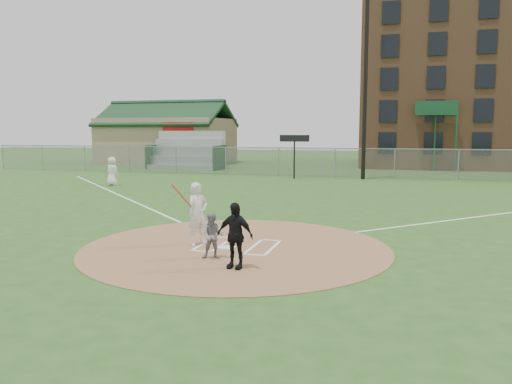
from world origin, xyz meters
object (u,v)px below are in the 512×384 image
(home_plate, at_px, (228,248))
(catcher, at_px, (213,236))
(ondeck_player, at_px, (112,171))
(batter_at_plate, at_px, (198,214))
(umpire, at_px, (235,235))

(home_plate, height_order, catcher, catcher)
(home_plate, relative_size, ondeck_player, 0.24)
(ondeck_player, height_order, batter_at_plate, batter_at_plate)
(home_plate, xyz_separation_m, batter_at_plate, (-0.94, 0.18, 0.86))
(umpire, xyz_separation_m, batter_at_plate, (-1.75, 2.01, 0.11))
(catcher, distance_m, ondeck_player, 18.46)
(home_plate, bearing_deg, batter_at_plate, 169.02)
(catcher, bearing_deg, umpire, -54.77)
(home_plate, relative_size, umpire, 0.26)
(ondeck_player, bearing_deg, umpire, 142.26)
(catcher, distance_m, umpire, 1.06)
(umpire, bearing_deg, batter_at_plate, 139.81)
(ondeck_player, bearing_deg, catcher, 141.71)
(catcher, height_order, umpire, umpire)
(ondeck_player, distance_m, batter_at_plate, 16.82)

